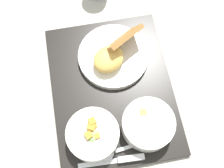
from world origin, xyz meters
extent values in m
plane|color=#ADA89E|center=(0.00, 0.00, 0.00)|extent=(4.00, 4.00, 0.00)
cube|color=black|center=(0.00, 0.00, 0.01)|extent=(0.46, 0.37, 0.01)
cylinder|color=white|center=(-0.11, 0.08, 0.04)|extent=(0.13, 0.13, 0.05)
torus|color=white|center=(-0.11, 0.08, 0.06)|extent=(0.13, 0.13, 0.01)
cylinder|color=#8EBC6B|center=(-0.10, 0.09, 0.06)|extent=(0.07, 0.07, 0.02)
cylinder|color=#8EBC6B|center=(-0.09, 0.07, 0.06)|extent=(0.06, 0.06, 0.01)
cylinder|color=#8EBC6B|center=(-0.12, 0.07, 0.06)|extent=(0.05, 0.05, 0.01)
cylinder|color=#8EBC6B|center=(-0.12, 0.09, 0.06)|extent=(0.04, 0.04, 0.02)
cylinder|color=#8EBC6B|center=(-0.11, 0.09, 0.06)|extent=(0.04, 0.04, 0.01)
cube|color=orange|center=(-0.10, 0.08, 0.07)|extent=(0.03, 0.03, 0.01)
cube|color=orange|center=(-0.12, 0.09, 0.07)|extent=(0.02, 0.02, 0.01)
cube|color=orange|center=(-0.10, 0.08, 0.06)|extent=(0.02, 0.02, 0.01)
cube|color=orange|center=(-0.13, 0.08, 0.06)|extent=(0.01, 0.01, 0.01)
cube|color=orange|center=(-0.09, 0.08, 0.07)|extent=(0.02, 0.02, 0.02)
cylinder|color=white|center=(-0.13, -0.05, 0.04)|extent=(0.13, 0.13, 0.05)
torus|color=white|center=(-0.13, -0.05, 0.06)|extent=(0.13, 0.13, 0.01)
cylinder|color=olive|center=(-0.13, -0.05, 0.05)|extent=(0.11, 0.11, 0.04)
cube|color=tan|center=(-0.10, -0.05, 0.06)|extent=(0.02, 0.02, 0.01)
cylinder|color=white|center=(0.09, -0.03, 0.02)|extent=(0.20, 0.20, 0.02)
ellipsoid|color=#EAB756|center=(0.07, -0.01, 0.05)|extent=(0.11, 0.11, 0.04)
cube|color=#A37038|center=(0.11, -0.06, 0.06)|extent=(0.10, 0.12, 0.10)
cube|color=silver|center=(-0.18, 0.09, 0.01)|extent=(0.03, 0.10, 0.00)
cube|color=silver|center=(-0.19, 0.01, 0.02)|extent=(0.03, 0.07, 0.02)
ellipsoid|color=silver|center=(-0.17, 0.07, 0.02)|extent=(0.03, 0.04, 0.01)
cube|color=silver|center=(-0.17, 0.00, 0.02)|extent=(0.01, 0.09, 0.01)
camera|label=1|loc=(-0.25, 0.08, 0.74)|focal=45.00mm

